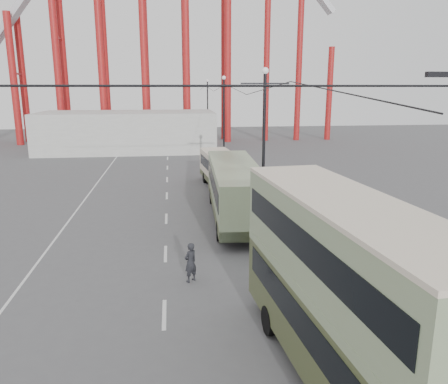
{
  "coord_description": "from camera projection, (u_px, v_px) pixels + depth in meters",
  "views": [
    {
      "loc": [
        -0.59,
        -10.59,
        8.08
      ],
      "look_at": [
        1.98,
        10.32,
        3.0
      ],
      "focal_mm": 35.0,
      "sensor_mm": 36.0,
      "label": 1
    }
  ],
  "objects": [
    {
      "name": "ground",
      "position": [
        199.0,
        384.0,
        12.18
      ],
      "size": [
        160.0,
        160.0,
        0.0
      ],
      "primitive_type": "plane",
      "color": "#515154",
      "rests_on": "ground"
    },
    {
      "name": "road_markings",
      "position": [
        169.0,
        203.0,
        31.09
      ],
      "size": [
        12.52,
        120.0,
        0.01
      ],
      "color": "silver",
      "rests_on": "ground"
    },
    {
      "name": "lamp_post_mid",
      "position": [
        264.0,
        139.0,
        29.12
      ],
      "size": [
        3.2,
        0.44,
        9.32
      ],
      "color": "black",
      "rests_on": "ground"
    },
    {
      "name": "lamp_post_far",
      "position": [
        224.0,
        117.0,
        50.35
      ],
      "size": [
        3.2,
        0.44,
        9.32
      ],
      "color": "black",
      "rests_on": "ground"
    },
    {
      "name": "lamp_post_distant",
      "position": [
        208.0,
        108.0,
        71.57
      ],
      "size": [
        3.2,
        0.44,
        9.32
      ],
      "color": "black",
      "rests_on": "ground"
    },
    {
      "name": "fairground_shed",
      "position": [
        128.0,
        131.0,
        56.24
      ],
      "size": [
        22.0,
        10.0,
        5.0
      ],
      "primitive_type": "cube",
      "color": "#AFAFAA",
      "rests_on": "ground"
    },
    {
      "name": "double_decker_bus",
      "position": [
        344.0,
        285.0,
        11.58
      ],
      "size": [
        3.35,
        10.06,
        5.31
      ],
      "rotation": [
        0.0,
        0.0,
        0.09
      ],
      "color": "#3F4827",
      "rests_on": "ground"
    },
    {
      "name": "single_decker_green",
      "position": [
        235.0,
        188.0,
        27.12
      ],
      "size": [
        3.33,
        12.28,
        3.44
      ],
      "rotation": [
        0.0,
        0.0,
        -0.04
      ],
      "color": "gray",
      "rests_on": "ground"
    },
    {
      "name": "single_decker_cream",
      "position": [
        222.0,
        170.0,
        35.21
      ],
      "size": [
        3.05,
        9.18,
        2.81
      ],
      "rotation": [
        0.0,
        0.0,
        0.09
      ],
      "color": "beige",
      "rests_on": "ground"
    },
    {
      "name": "pedestrian",
      "position": [
        190.0,
        262.0,
        18.43
      ],
      "size": [
        0.75,
        0.72,
        1.73
      ],
      "primitive_type": "imported",
      "rotation": [
        0.0,
        0.0,
        3.83
      ],
      "color": "black",
      "rests_on": "ground"
    }
  ]
}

